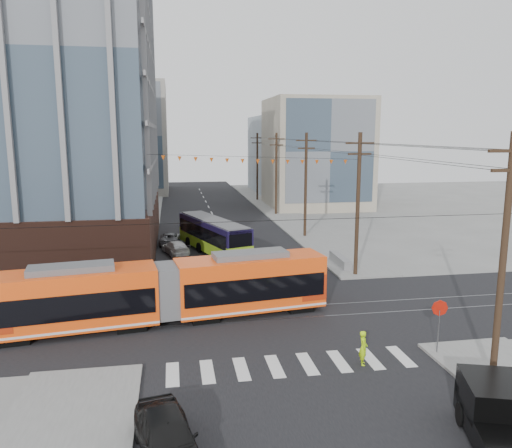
{
  "coord_description": "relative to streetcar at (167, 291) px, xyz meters",
  "views": [
    {
      "loc": [
        -5.37,
        -24.62,
        10.9
      ],
      "look_at": [
        0.16,
        8.0,
        4.89
      ],
      "focal_mm": 35.0,
      "sensor_mm": 36.0,
      "label": 1
    }
  ],
  "objects": [
    {
      "name": "stop_sign",
      "position": [
        13.29,
        -6.79,
        -0.51
      ],
      "size": [
        0.91,
        0.91,
        2.68
      ],
      "primitive_type": null,
      "rotation": [
        0.0,
        0.0,
        -0.13
      ],
      "color": "#AC1307",
      "rests_on": "ground"
    },
    {
      "name": "pickup_truck",
      "position": [
        11.36,
        -14.87,
        -0.82
      ],
      "size": [
        3.95,
        6.48,
        2.07
      ],
      "primitive_type": null,
      "rotation": [
        0.0,
        0.0,
        -0.31
      ],
      "color": "black",
      "rests_on": "ground"
    },
    {
      "name": "jersey_barrier",
      "position": [
        14.15,
        10.34,
        -1.43
      ],
      "size": [
        1.08,
        4.29,
        0.85
      ],
      "primitive_type": "cube",
      "rotation": [
        0.0,
        0.0,
        -0.03
      ],
      "color": "slate",
      "rests_on": "ground"
    },
    {
      "name": "bg_bldg_ne_near",
      "position": [
        21.85,
        44.33,
        6.15
      ],
      "size": [
        14.0,
        14.0,
        16.0
      ],
      "primitive_type": "cube",
      "color": "gray",
      "rests_on": "ground"
    },
    {
      "name": "parked_car_white",
      "position": [
        0.66,
        16.86,
        -1.24
      ],
      "size": [
        2.86,
        4.55,
        1.23
      ],
      "primitive_type": "imported",
      "rotation": [
        0.0,
        0.0,
        3.43
      ],
      "color": "silver",
      "rests_on": "ground"
    },
    {
      "name": "streetcar",
      "position": [
        0.0,
        0.0,
        0.0
      ],
      "size": [
        19.41,
        5.41,
        3.7
      ],
      "primitive_type": null,
      "rotation": [
        0.0,
        0.0,
        0.14
      ],
      "color": "#FF4E10",
      "rests_on": "ground"
    },
    {
      "name": "bg_bldg_nw_near",
      "position": [
        -11.15,
        48.33,
        7.15
      ],
      "size": [
        18.0,
        16.0,
        18.0
      ],
      "primitive_type": "cube",
      "color": "#8C99A5",
      "rests_on": "ground"
    },
    {
      "name": "city_bus",
      "position": [
        4.13,
        17.03,
        -0.25
      ],
      "size": [
        6.0,
        11.52,
        3.21
      ],
      "primitive_type": null,
      "rotation": [
        0.0,
        0.0,
        0.33
      ],
      "color": "#160F32",
      "rests_on": "ground"
    },
    {
      "name": "bg_bldg_nw_far",
      "position": [
        -8.15,
        68.33,
        8.15
      ],
      "size": [
        16.0,
        18.0,
        20.0
      ],
      "primitive_type": "cube",
      "color": "gray",
      "rests_on": "ground"
    },
    {
      "name": "parked_car_silver",
      "position": [
        0.08,
        8.5,
        -1.15
      ],
      "size": [
        2.93,
        4.54,
        1.41
      ],
      "primitive_type": "imported",
      "rotation": [
        0.0,
        0.0,
        2.78
      ],
      "color": "#ACACAC",
      "rests_on": "ground"
    },
    {
      "name": "black_sedan",
      "position": [
        0.08,
        -12.7,
        -1.06
      ],
      "size": [
        2.77,
        4.93,
        1.59
      ],
      "primitive_type": "imported",
      "rotation": [
        0.0,
        0.0,
        0.2
      ],
      "color": "black",
      "rests_on": "ground"
    },
    {
      "name": "pedestrian",
      "position": [
        9.26,
        -7.14,
        -1.01
      ],
      "size": [
        0.54,
        0.69,
        1.68
      ],
      "primitive_type": "imported",
      "rotation": [
        0.0,
        0.0,
        1.32
      ],
      "color": "#AEE40D",
      "rests_on": "ground"
    },
    {
      "name": "parked_car_grey",
      "position": [
        0.11,
        21.29,
        -1.27
      ],
      "size": [
        2.16,
        4.29,
        1.17
      ],
      "primitive_type": "imported",
      "rotation": [
        0.0,
        0.0,
        3.09
      ],
      "color": "#5E5E63",
      "rests_on": "ground"
    },
    {
      "name": "bg_bldg_ne_far",
      "position": [
        23.85,
        64.33,
        5.15
      ],
      "size": [
        16.0,
        16.0,
        14.0
      ],
      "primitive_type": "cube",
      "color": "#8C99A5",
      "rests_on": "ground"
    },
    {
      "name": "ground",
      "position": [
        5.85,
        -3.67,
        -1.85
      ],
      "size": [
        160.0,
        160.0,
        0.0
      ],
      "primitive_type": "plane",
      "color": "slate"
    },
    {
      "name": "utility_pole_far",
      "position": [
        14.35,
        52.33,
        3.65
      ],
      "size": [
        0.3,
        0.3,
        11.0
      ],
      "primitive_type": "cylinder",
      "color": "black",
      "rests_on": "ground"
    },
    {
      "name": "utility_pole_near",
      "position": [
        14.35,
        -9.67,
        3.65
      ],
      "size": [
        0.3,
        0.3,
        11.0
      ],
      "primitive_type": "cylinder",
      "color": "black",
      "rests_on": "ground"
    }
  ]
}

